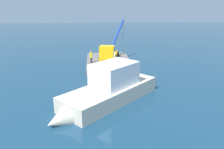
{
  "coord_description": "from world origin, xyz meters",
  "views": [
    {
      "loc": [
        28.21,
        -2.5,
        9.6
      ],
      "look_at": [
        0.08,
        -0.02,
        0.57
      ],
      "focal_mm": 34.77,
      "sensor_mm": 36.0,
      "label": 1
    }
  ],
  "objects_px": {
    "dock_worker": "(91,57)",
    "moored_yacht": "(100,98)",
    "crane_truck": "(109,53)",
    "salvaged_car": "(112,75)"
  },
  "relations": [
    {
      "from": "dock_worker",
      "to": "moored_yacht",
      "type": "height_order",
      "value": "moored_yacht"
    },
    {
      "from": "salvaged_car",
      "to": "moored_yacht",
      "type": "xyz_separation_m",
      "value": [
        7.2,
        -1.79,
        -0.01
      ]
    },
    {
      "from": "crane_truck",
      "to": "dock_worker",
      "type": "xyz_separation_m",
      "value": [
        0.69,
        -2.85,
        -0.42
      ]
    },
    {
      "from": "salvaged_car",
      "to": "dock_worker",
      "type": "bearing_deg",
      "value": -156.77
    },
    {
      "from": "crane_truck",
      "to": "moored_yacht",
      "type": "xyz_separation_m",
      "value": [
        14.12,
        -1.96,
        -1.56
      ]
    },
    {
      "from": "dock_worker",
      "to": "moored_yacht",
      "type": "xyz_separation_m",
      "value": [
        13.43,
        0.89,
        -1.14
      ]
    },
    {
      "from": "moored_yacht",
      "to": "crane_truck",
      "type": "bearing_deg",
      "value": 172.1
    },
    {
      "from": "crane_truck",
      "to": "dock_worker",
      "type": "bearing_deg",
      "value": -76.28
    },
    {
      "from": "dock_worker",
      "to": "moored_yacht",
      "type": "relative_size",
      "value": 0.15
    },
    {
      "from": "salvaged_car",
      "to": "moored_yacht",
      "type": "bearing_deg",
      "value": -13.94
    }
  ]
}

